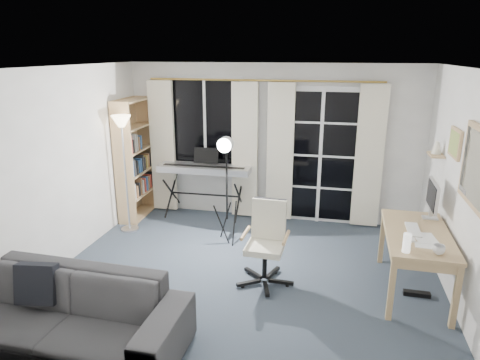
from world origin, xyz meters
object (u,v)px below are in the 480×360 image
bookshelf (133,162)px  mug (439,248)px  office_chair (267,235)px  monitor (433,197)px  studio_light (226,157)px  sofa (60,302)px  torchiere_lamp (123,139)px  desk (417,240)px  keyboard_piano (204,170)px

bookshelf → mug: bearing=-27.3°
office_chair → monitor: 1.94m
studio_light → sofa: bearing=-109.5°
sofa → office_chair: bearing=46.1°
torchiere_lamp → mug: size_ratio=14.83×
studio_light → monitor: (2.51, -0.28, -0.26)m
monitor → mug: size_ratio=4.39×
sofa → desk: bearing=28.9°
desk → studio_light: bearing=163.5°
studio_light → office_chair: size_ratio=1.62×
mug → sofa: size_ratio=0.05×
torchiere_lamp → studio_light: 1.54m
torchiere_lamp → desk: 4.01m
torchiere_lamp → studio_light: size_ratio=1.12×
desk → sofa: bearing=-151.7°
sofa → mug: bearing=20.9°
office_chair → mug: (1.72, -0.41, 0.20)m
mug → bookshelf: bearing=154.6°
keyboard_piano → sofa: size_ratio=0.65×
bookshelf → mug: bookshelf is taller
desk → sofa: sofa is taller
torchiere_lamp → office_chair: torchiere_lamp is taller
keyboard_piano → studio_light: (0.57, -0.86, 0.44)m
torchiere_lamp → monitor: (4.04, -0.42, -0.41)m
torchiere_lamp → studio_light: torchiere_lamp is taller
torchiere_lamp → keyboard_piano: 1.34m
desk → monitor: bearing=67.4°
torchiere_lamp → monitor: 4.08m
torchiere_lamp → office_chair: size_ratio=1.80×
keyboard_piano → torchiere_lamp: bearing=-144.2°
bookshelf → keyboard_piano: bearing=5.4°
monitor → desk: bearing=-112.6°
torchiere_lamp → desk: size_ratio=1.29×
bookshelf → sofa: bookshelf is taller
keyboard_piano → sofa: bearing=-97.0°
desk → monitor: (0.20, 0.45, 0.35)m
keyboard_piano → sofa: keyboard_piano is taller
studio_light → sofa: (-0.90, -2.39, -0.79)m
keyboard_piano → monitor: size_ratio=2.85×
torchiere_lamp → desk: torchiere_lamp is taller
office_chair → sofa: (-1.59, -1.57, -0.12)m
desk → monitor: 0.60m
desk → sofa: (-3.21, -1.66, -0.18)m
desk → keyboard_piano: bearing=152.1°
mug → sofa: 3.52m
torchiere_lamp → sofa: torchiere_lamp is taller
bookshelf → sofa: 3.23m
keyboard_piano → studio_light: size_ratio=0.94×
monitor → studio_light: bearing=174.6°
sofa → studio_light: bearing=71.0°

